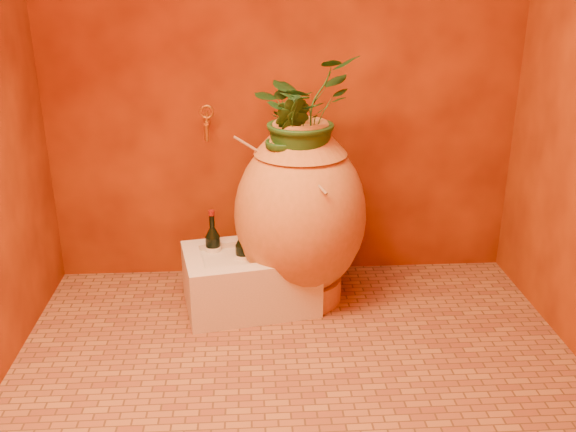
{
  "coord_description": "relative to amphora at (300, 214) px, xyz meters",
  "views": [
    {
      "loc": [
        -0.19,
        -2.34,
        1.62
      ],
      "look_at": [
        -0.02,
        0.35,
        0.58
      ],
      "focal_mm": 40.0,
      "sensor_mm": 36.0,
      "label": 1
    }
  ],
  "objects": [
    {
      "name": "floor",
      "position": [
        -0.06,
        -0.65,
        -0.47
      ],
      "size": [
        2.5,
        2.5,
        0.0
      ],
      "primitive_type": "plane",
      "color": "brown",
      "rests_on": "ground"
    },
    {
      "name": "plant_main",
      "position": [
        0.0,
        -0.01,
        0.51
      ],
      "size": [
        0.64,
        0.64,
        0.54
      ],
      "primitive_type": "imported",
      "rotation": [
        0.0,
        0.0,
        0.76
      ],
      "color": "#1B4418",
      "rests_on": "amphora"
    },
    {
      "name": "wall_back",
      "position": [
        -0.06,
        0.35,
        0.78
      ],
      "size": [
        2.5,
        0.02,
        2.5
      ],
      "primitive_type": "cube",
      "color": "#511704",
      "rests_on": "ground"
    },
    {
      "name": "wine_bottle_a",
      "position": [
        -0.44,
        0.02,
        -0.19
      ],
      "size": [
        0.08,
        0.08,
        0.32
      ],
      "color": "black",
      "rests_on": "stone_basin"
    },
    {
      "name": "amphora",
      "position": [
        0.0,
        0.0,
        0.0
      ],
      "size": [
        0.77,
        0.77,
        0.95
      ],
      "rotation": [
        0.0,
        0.0,
        -0.18
      ],
      "color": "#BA7334",
      "rests_on": "floor"
    },
    {
      "name": "stone_basin",
      "position": [
        -0.26,
        -0.07,
        -0.33
      ],
      "size": [
        0.71,
        0.55,
        0.3
      ],
      "rotation": [
        0.0,
        0.0,
        0.18
      ],
      "color": "beige",
      "rests_on": "floor"
    },
    {
      "name": "wall_tap",
      "position": [
        -0.46,
        0.26,
        0.42
      ],
      "size": [
        0.07,
        0.16,
        0.17
      ],
      "color": "#B27F29",
      "rests_on": "wall_back"
    },
    {
      "name": "wine_bottle_b",
      "position": [
        -0.1,
        -0.02,
        -0.19
      ],
      "size": [
        0.08,
        0.08,
        0.32
      ],
      "color": "black",
      "rests_on": "stone_basin"
    },
    {
      "name": "plant_side",
      "position": [
        -0.07,
        -0.08,
        0.42
      ],
      "size": [
        0.25,
        0.22,
        0.38
      ],
      "primitive_type": "imported",
      "rotation": [
        0.0,
        0.0,
        -0.28
      ],
      "color": "#1B4418",
      "rests_on": "amphora"
    },
    {
      "name": "wine_bottle_c",
      "position": [
        -0.29,
        -0.07,
        -0.19
      ],
      "size": [
        0.08,
        0.08,
        0.31
      ],
      "color": "black",
      "rests_on": "stone_basin"
    }
  ]
}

